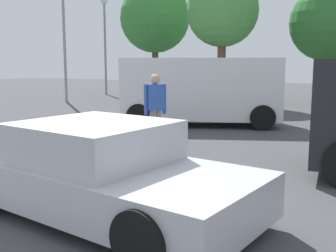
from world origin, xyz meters
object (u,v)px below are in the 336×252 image
Objects in this scene: light_post_near at (63,17)px; light_post_mid at (105,29)px; dog at (152,145)px; van_white at (201,89)px; sedan_foreground at (100,172)px; pedestrian at (155,103)px.

light_post_near is 5.55m from light_post_mid.
van_white reaches higher than dog.
sedan_foreground is 0.73× the size of light_post_mid.
van_white is (-0.75, 4.79, 0.92)m from dog.
van_white is (-1.74, 8.10, 0.60)m from sedan_foreground.
light_post_near is at bearing 157.35° from dog.
dog is (-0.99, 3.31, -0.32)m from sedan_foreground.
dog is at bearing -52.57° from light_post_mid.
sedan_foreground is 0.71× the size of light_post_near.
light_post_near is at bearing 141.42° from sedan_foreground.
pedestrian is (0.26, -3.71, -0.13)m from van_white.
van_white is 10.82m from light_post_near.
van_white is 0.87× the size of light_post_mid.
light_post_mid is at bearing 134.42° from sedan_foreground.
sedan_foreground is 8.03× the size of dog.
light_post_near is (-9.57, 8.23, 3.29)m from pedestrian.
dog is 0.09× the size of light_post_near.
pedestrian is (-0.49, 1.09, 0.78)m from dog.
dog is at bearing -42.79° from light_post_near.
light_post_mid is (-10.51, 9.93, 3.05)m from van_white.
sedan_foreground is at bearing -31.38° from pedestrian.
dog is 14.30m from light_post_near.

